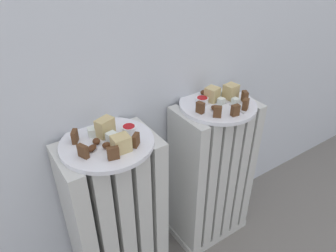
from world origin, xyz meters
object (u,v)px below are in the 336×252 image
(jam_bowl_left, at_px, (129,129))
(plate_right, at_px, (218,105))
(radiator_left, at_px, (117,221))
(plate_left, at_px, (107,143))
(fork, at_px, (232,106))
(radiator_right, at_px, (211,175))
(jam_bowl_right, at_px, (202,100))

(jam_bowl_left, bearing_deg, plate_right, -0.26)
(radiator_left, bearing_deg, plate_left, -90.00)
(jam_bowl_left, distance_m, fork, 0.35)
(plate_right, bearing_deg, radiator_left, 180.00)
(radiator_left, distance_m, radiator_right, 0.39)
(radiator_right, relative_size, jam_bowl_right, 14.21)
(plate_right, distance_m, jam_bowl_left, 0.32)
(fork, bearing_deg, radiator_right, 122.44)
(radiator_left, distance_m, fork, 0.52)
(plate_right, height_order, fork, fork)
(plate_left, bearing_deg, radiator_left, 90.00)
(jam_bowl_left, bearing_deg, radiator_right, -0.26)
(radiator_left, distance_m, jam_bowl_right, 0.47)
(jam_bowl_right, bearing_deg, radiator_right, -33.28)
(radiator_left, bearing_deg, radiator_right, 0.00)
(fork, bearing_deg, radiator_left, 174.55)
(plate_right, relative_size, jam_bowl_left, 6.39)
(plate_left, xyz_separation_m, jam_bowl_left, (0.07, 0.00, 0.02))
(plate_left, xyz_separation_m, fork, (0.41, -0.04, 0.01))
(plate_right, xyz_separation_m, jam_bowl_right, (-0.04, 0.03, 0.02))
(jam_bowl_right, xyz_separation_m, fork, (0.07, -0.07, -0.01))
(radiator_right, bearing_deg, jam_bowl_right, 146.72)
(plate_right, height_order, jam_bowl_right, jam_bowl_right)
(radiator_right, height_order, fork, fork)
(radiator_right, bearing_deg, fork, -57.56)
(plate_left, height_order, plate_right, same)
(jam_bowl_left, xyz_separation_m, fork, (0.35, -0.04, -0.01))
(radiator_left, relative_size, plate_left, 2.30)
(plate_right, bearing_deg, plate_left, 180.00)
(jam_bowl_left, relative_size, jam_bowl_right, 0.97)
(radiator_left, relative_size, jam_bowl_right, 14.21)
(radiator_right, xyz_separation_m, jam_bowl_right, (-0.04, 0.03, 0.32))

